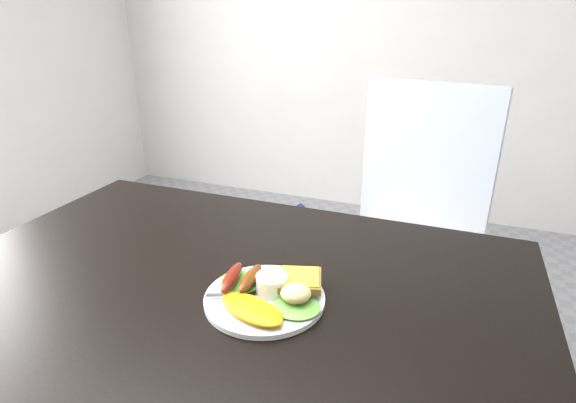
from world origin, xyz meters
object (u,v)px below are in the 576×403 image
object	(u,v)px
dining_table	(227,288)
person	(258,159)
dining_chair	(412,257)
plate	(265,298)

from	to	relation	value
dining_table	person	bearing A→B (deg)	108.91
person	dining_chair	bearing A→B (deg)	-164.87
dining_chair	person	distance (m)	0.64
dining_table	plate	world-z (taller)	plate
dining_table	person	world-z (taller)	person
dining_table	plate	xyz separation A→B (m)	(0.10, -0.04, 0.03)
person	plate	bearing A→B (deg)	115.48
plate	person	bearing A→B (deg)	115.24
plate	dining_chair	bearing A→B (deg)	76.14
dining_chair	plate	distance (m)	0.89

